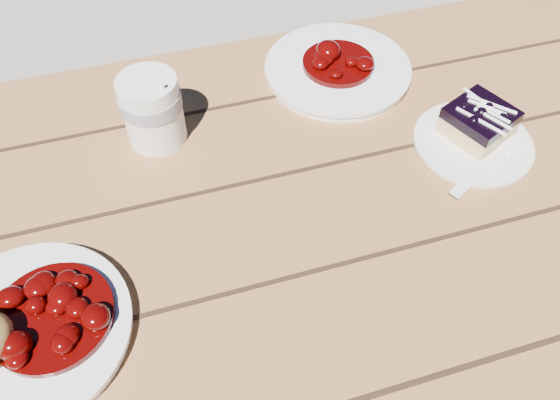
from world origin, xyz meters
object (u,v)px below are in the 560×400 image
object	(u,v)px
picnic_table	(129,325)
main_plate	(29,333)
dessert_plate	(472,144)
blueberry_cake	(479,121)
second_plate	(337,70)
coffee_cup	(153,110)

from	to	relation	value
picnic_table	main_plate	size ratio (longest dim) A/B	8.93
picnic_table	dessert_plate	xyz separation A→B (m)	(0.54, 0.05, 0.17)
dessert_plate	blueberry_cake	size ratio (longest dim) A/B	1.52
blueberry_cake	second_plate	distance (m)	0.24
coffee_cup	picnic_table	bearing A→B (deg)	-116.81
dessert_plate	coffee_cup	size ratio (longest dim) A/B	1.58
picnic_table	coffee_cup	world-z (taller)	coffee_cup
main_plate	picnic_table	bearing A→B (deg)	40.09
blueberry_cake	coffee_cup	bearing A→B (deg)	139.77
main_plate	coffee_cup	world-z (taller)	coffee_cup
main_plate	second_plate	world-z (taller)	same
picnic_table	second_plate	bearing A→B (deg)	33.15
main_plate	second_plate	size ratio (longest dim) A/B	0.97
picnic_table	coffee_cup	size ratio (longest dim) A/B	19.15
coffee_cup	second_plate	size ratio (longest dim) A/B	0.45
coffee_cup	second_plate	distance (m)	0.31
coffee_cup	second_plate	world-z (taller)	coffee_cup
picnic_table	second_plate	world-z (taller)	second_plate
dessert_plate	picnic_table	bearing A→B (deg)	-174.20
dessert_plate	second_plate	xyz separation A→B (m)	(-0.13, 0.21, 0.00)
blueberry_cake	coffee_cup	world-z (taller)	coffee_cup
second_plate	picnic_table	bearing A→B (deg)	-146.85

